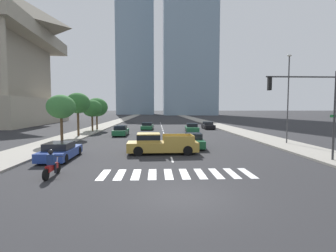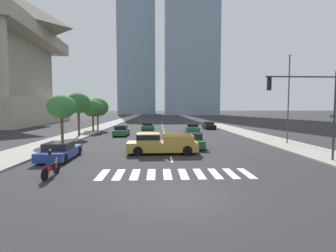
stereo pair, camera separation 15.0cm
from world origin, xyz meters
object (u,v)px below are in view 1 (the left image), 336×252
at_px(street_tree_fourth, 97,107).
at_px(traffic_signal_near, 310,99).
at_px(street_tree_second, 78,103).
at_px(sedan_green_0, 147,126).
at_px(sedan_green_1, 192,128).
at_px(sedan_black_5, 208,126).
at_px(street_tree_third, 92,108).
at_px(sedan_blue_4, 60,151).
at_px(street_tree_nearest, 61,107).
at_px(pickup_truck, 159,144).
at_px(sedan_green_3, 193,141).
at_px(street_lamp_east, 288,93).
at_px(motorcycle_lead, 52,166).
at_px(sedan_green_2, 121,131).

bearing_deg(street_tree_fourth, traffic_signal_near, -52.42).
bearing_deg(street_tree_second, street_tree_fourth, 90.00).
bearing_deg(sedan_green_0, sedan_green_1, -120.99).
xyz_separation_m(sedan_black_5, street_tree_third, (-19.29, -4.85, 3.09)).
bearing_deg(street_tree_fourth, sedan_blue_4, -82.98).
relative_size(street_tree_second, street_tree_third, 1.13).
distance_m(traffic_signal_near, street_tree_nearest, 22.84).
relative_size(traffic_signal_near, street_tree_fourth, 1.14).
height_order(pickup_truck, traffic_signal_near, traffic_signal_near).
distance_m(sedan_green_3, street_tree_nearest, 14.28).
xyz_separation_m(sedan_black_5, street_tree_fourth, (-19.29, -1.76, 3.27)).
bearing_deg(sedan_green_1, sedan_blue_4, -27.56).
distance_m(sedan_black_5, street_tree_nearest, 26.39).
distance_m(street_lamp_east, street_tree_fourth, 29.46).
distance_m(sedan_green_0, sedan_blue_4, 26.08).
bearing_deg(sedan_green_0, sedan_blue_4, 171.09).
height_order(sedan_green_0, sedan_green_1, sedan_green_1).
height_order(pickup_truck, street_tree_third, street_tree_third).
xyz_separation_m(sedan_green_0, street_tree_fourth, (-8.43, -0.94, 3.28)).
height_order(sedan_green_3, street_lamp_east, street_lamp_east).
bearing_deg(motorcycle_lead, street_tree_second, 13.96).
bearing_deg(sedan_black_5, pickup_truck, -20.07).
height_order(motorcycle_lead, sedan_green_1, motorcycle_lead).
xyz_separation_m(sedan_green_2, street_tree_third, (-5.18, 5.60, 3.06)).
bearing_deg(sedan_blue_4, sedan_green_1, -31.94).
distance_m(motorcycle_lead, sedan_green_1, 27.84).
xyz_separation_m(sedan_green_3, street_tree_nearest, (-13.46, 3.53, 3.23)).
xyz_separation_m(sedan_black_5, traffic_signal_near, (1.01, -28.15, 3.72)).
relative_size(sedan_green_1, sedan_green_2, 1.13).
relative_size(street_tree_nearest, street_tree_fourth, 0.94).
xyz_separation_m(sedan_blue_4, traffic_signal_near, (17.28, -1.81, 3.73)).
xyz_separation_m(sedan_blue_4, street_tree_nearest, (-3.03, 8.63, 3.25)).
bearing_deg(street_lamp_east, sedan_green_3, -171.40).
bearing_deg(sedan_green_0, street_tree_fourth, 99.42).
relative_size(pickup_truck, street_tree_third, 1.17).
relative_size(motorcycle_lead, street_tree_fourth, 0.40).
bearing_deg(street_tree_fourth, street_tree_third, -90.00).
distance_m(sedan_green_0, street_tree_nearest, 19.16).
distance_m(sedan_green_1, sedan_green_2, 11.43).
height_order(sedan_green_3, street_tree_second, street_tree_second).
bearing_deg(street_tree_nearest, sedan_blue_4, -70.68).
bearing_deg(sedan_green_3, traffic_signal_near, 47.57).
bearing_deg(motorcycle_lead, sedan_black_5, -24.53).
distance_m(motorcycle_lead, street_tree_second, 19.96).
xyz_separation_m(pickup_truck, street_tree_third, (-10.20, 19.60, 2.87)).
height_order(motorcycle_lead, street_lamp_east, street_lamp_east).
xyz_separation_m(sedan_green_1, street_tree_fourth, (-15.55, 3.87, 3.24)).
relative_size(sedan_green_0, sedan_green_2, 1.06).
bearing_deg(motorcycle_lead, street_tree_nearest, 19.12).
distance_m(motorcycle_lead, street_tree_nearest, 14.47).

